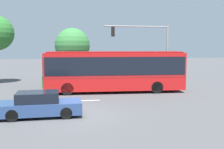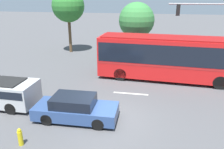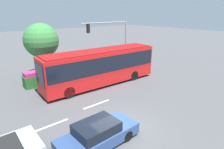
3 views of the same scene
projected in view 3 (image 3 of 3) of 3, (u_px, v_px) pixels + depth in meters
ground_plane at (118, 129)px, 11.39m from camera, size 140.00×140.00×0.00m
city_bus at (101, 65)px, 17.99m from camera, size 11.72×3.13×3.43m
sedan_foreground at (98, 134)px, 9.88m from camera, size 4.52×1.91×1.37m
traffic_light_pole at (115, 37)px, 21.44m from camera, size 6.20×0.24×5.96m
flowering_hedge at (66, 72)px, 19.76m from camera, size 8.59×1.04×1.49m
street_tree_centre at (41, 41)px, 19.65m from camera, size 3.62×3.62×5.76m
lane_stripe_near at (50, 126)px, 11.75m from camera, size 2.40×0.16×0.01m
lane_stripe_mid at (97, 104)px, 14.48m from camera, size 2.40×0.16×0.01m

